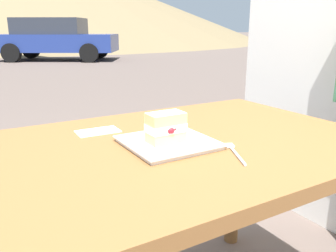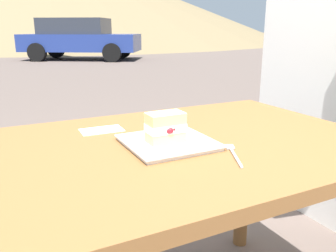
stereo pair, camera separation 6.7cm
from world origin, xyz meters
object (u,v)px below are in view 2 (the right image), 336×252
at_px(dessert_fork, 234,154).
at_px(dessert_plate, 168,143).
at_px(patio_table, 187,175).
at_px(cake_slice, 166,127).
at_px(paper_napkin, 102,130).
at_px(parked_car_near, 80,38).

bearing_deg(dessert_fork, dessert_plate, 128.55).
distance_m(patio_table, dessert_fork, 0.22).
bearing_deg(patio_table, dessert_fork, -73.66).
xyz_separation_m(cake_slice, paper_napkin, (-0.12, 0.25, -0.06)).
bearing_deg(dessert_fork, parked_car_near, 78.81).
xyz_separation_m(cake_slice, dessert_fork, (0.14, -0.15, -0.06)).
xyz_separation_m(paper_napkin, parked_car_near, (2.67, 11.77, 0.00)).
xyz_separation_m(dessert_plate, paper_napkin, (-0.13, 0.24, -0.01)).
bearing_deg(cake_slice, dessert_plate, 38.36).
xyz_separation_m(dessert_fork, parked_car_near, (2.41, 12.17, -0.00)).
bearing_deg(parked_car_near, patio_table, -101.58).
xyz_separation_m(patio_table, parked_car_near, (2.46, 11.99, 0.12)).
xyz_separation_m(patio_table, dessert_plate, (-0.07, -0.02, 0.12)).
bearing_deg(patio_table, paper_napkin, 132.33).
bearing_deg(dessert_plate, patio_table, 11.38).
height_order(patio_table, dessert_plate, dessert_plate).
bearing_deg(paper_napkin, parked_car_near, 77.23).
height_order(dessert_plate, dessert_fork, dessert_plate).
xyz_separation_m(patio_table, paper_napkin, (-0.21, 0.23, 0.12)).
bearing_deg(parked_car_near, paper_napkin, -102.77).
distance_m(cake_slice, dessert_fork, 0.21).
height_order(dessert_plate, paper_napkin, dessert_plate).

